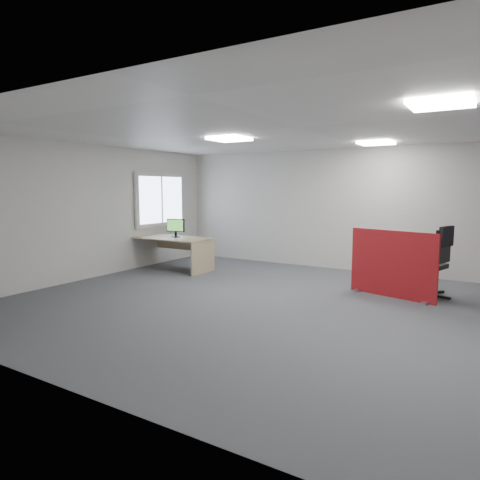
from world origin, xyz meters
The scene contains 11 objects.
floor centered at (0.00, 0.00, 0.00)m, with size 9.00×9.00×0.00m, color #515359.
ceiling centered at (0.00, 0.00, 2.70)m, with size 9.00×7.00×0.02m, color white.
wall_back centered at (0.00, 3.50, 1.35)m, with size 9.00×0.02×2.70m, color silver.
wall_front centered at (0.00, -3.50, 1.35)m, with size 9.00×0.02×2.70m, color silver.
wall_left centered at (-4.50, 0.00, 1.35)m, with size 0.02×7.00×2.70m, color silver.
window centered at (-4.44, 2.00, 1.55)m, with size 0.06×1.70×1.30m.
ceiling_lights centered at (0.33, 0.67, 2.67)m, with size 4.10×4.10×0.04m.
red_divider centered at (1.09, 1.51, 0.55)m, with size 1.47×0.42×1.13m.
second_desk centered at (-3.68, 1.53, 0.56)m, with size 1.79×0.89×0.73m.
monitor_second centered at (-3.64, 1.58, 0.96)m, with size 0.45×0.21×0.41m.
office_chair centered at (1.70, 1.81, 0.68)m, with size 0.79×0.76×1.19m.
Camera 1 is at (2.58, -5.84, 1.83)m, focal length 32.00 mm.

